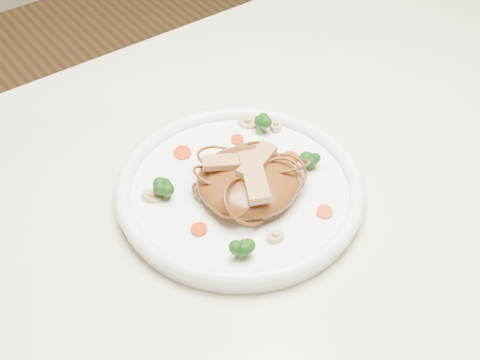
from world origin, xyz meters
TOP-DOWN VIEW (x-y plane):
  - table at (0.00, 0.00)m, footprint 1.20×0.80m
  - plate at (-0.07, 0.02)m, footprint 0.37×0.37m
  - noodle_mound at (-0.07, 0.00)m, footprint 0.15×0.15m
  - chicken_a at (-0.06, 0.00)m, footprint 0.07×0.05m
  - chicken_b at (-0.08, 0.02)m, footprint 0.06×0.05m
  - chicken_c at (-0.08, -0.02)m, footprint 0.06×0.08m
  - broccoli_0 at (0.01, 0.09)m, footprint 0.04×0.04m
  - broccoli_1 at (-0.16, 0.06)m, footprint 0.03×0.03m
  - broccoli_2 at (-0.14, -0.07)m, footprint 0.03×0.03m
  - broccoli_3 at (0.02, -0.01)m, footprint 0.02×0.02m
  - carrot_0 at (-0.02, 0.09)m, footprint 0.02×0.02m
  - carrot_1 at (-0.15, -0.01)m, footprint 0.03×0.03m
  - carrot_2 at (0.01, 0.02)m, footprint 0.03×0.03m
  - carrot_3 at (-0.10, 0.11)m, footprint 0.03×0.03m
  - carrot_4 at (-0.02, -0.08)m, footprint 0.02×0.02m
  - mushroom_0 at (-0.09, -0.07)m, footprint 0.02×0.02m
  - mushroom_1 at (0.04, 0.08)m, footprint 0.03×0.03m
  - mushroom_2 at (-0.17, 0.06)m, footprint 0.03×0.03m
  - mushroom_3 at (0.01, 0.11)m, footprint 0.04×0.04m

SIDE VIEW (x-z plane):
  - table at x=0.00m, z-range 0.28..1.03m
  - plate at x=-0.07m, z-range 0.75..0.77m
  - carrot_0 at x=-0.02m, z-range 0.77..0.77m
  - carrot_1 at x=-0.15m, z-range 0.77..0.77m
  - carrot_2 at x=0.01m, z-range 0.77..0.77m
  - carrot_3 at x=-0.10m, z-range 0.77..0.77m
  - carrot_4 at x=-0.02m, z-range 0.77..0.77m
  - mushroom_0 at x=-0.09m, z-range 0.77..0.77m
  - mushroom_1 at x=0.04m, z-range 0.77..0.77m
  - mushroom_2 at x=-0.17m, z-range 0.77..0.77m
  - mushroom_3 at x=0.01m, z-range 0.77..0.77m
  - broccoli_3 at x=0.02m, z-range 0.77..0.79m
  - broccoli_1 at x=-0.16m, z-range 0.77..0.79m
  - broccoli_2 at x=-0.14m, z-range 0.77..0.80m
  - broccoli_0 at x=0.01m, z-range 0.77..0.80m
  - noodle_mound at x=-0.07m, z-range 0.77..0.81m
  - chicken_b at x=-0.08m, z-range 0.81..0.81m
  - chicken_a at x=-0.06m, z-range 0.81..0.81m
  - chicken_c at x=-0.08m, z-range 0.81..0.82m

